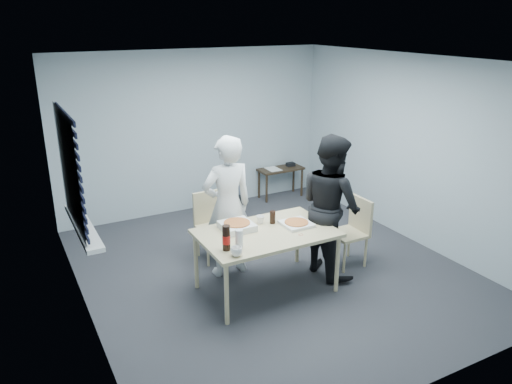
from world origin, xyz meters
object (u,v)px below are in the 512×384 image
person_white (227,207)px  side_table (281,173)px  chair_far (212,220)px  chair_right (354,227)px  person_black (331,206)px  dining_table (266,236)px  soda_bottle (226,238)px  backpack (230,181)px  mug_b (260,220)px  mug_a (236,252)px  stool (230,201)px

person_white → side_table: 2.93m
chair_far → chair_right: bearing=-34.8°
person_white → person_black: bearing=153.6°
person_white → side_table: bearing=-133.9°
side_table → dining_table: bearing=-123.8°
dining_table → soda_bottle: size_ratio=5.54×
chair_far → backpack: backpack is taller
mug_b → soda_bottle: bearing=-145.0°
mug_a → dining_table: bearing=34.2°
chair_far → stool: size_ratio=1.94×
person_white → backpack: bearing=-116.5°
side_table → mug_b: size_ratio=8.03×
person_white → mug_b: 0.45m
chair_far → chair_right: 1.85m
side_table → stool: (-1.29, -0.64, -0.10)m
mug_a → soda_bottle: soda_bottle is taller
person_white → dining_table: bearing=109.0°
dining_table → chair_far: 1.15m
mug_a → soda_bottle: size_ratio=0.44×
mug_b → soda_bottle: soda_bottle is taller
stool → mug_b: size_ratio=4.60×
dining_table → person_white: bearing=109.0°
side_table → backpack: 1.46m
soda_bottle → mug_a: bearing=-79.4°
side_table → mug_a: mug_a is taller
person_black → backpack: bearing=11.6°
person_white → backpack: person_white is taller
chair_far → person_black: person_black is taller
chair_far → mug_b: (0.26, -0.87, 0.28)m
person_black → mug_a: person_black is taller
side_table → mug_a: size_ratio=6.53×
backpack → soda_bottle: soda_bottle is taller
person_white → mug_a: size_ratio=14.39×
person_black → soda_bottle: size_ratio=6.40×
dining_table → soda_bottle: bearing=-160.5°
chair_right → stool: (-0.81, 1.99, -0.16)m
stool → mug_b: (-0.45, -1.80, 0.44)m
mug_b → stool: bearing=75.9°
chair_right → backpack: bearing=112.3°
chair_right → side_table: 2.67m
dining_table → mug_b: (0.06, 0.25, 0.11)m
person_white → mug_a: bearing=69.9°
chair_right → stool: bearing=112.2°
chair_far → backpack: 1.17m
chair_right → mug_a: 1.96m
chair_far → mug_a: 1.57m
side_table → person_black: bearing=-108.4°
dining_table → mug_a: mug_a is taller
side_table → soda_bottle: soda_bottle is taller
chair_right → backpack: backpack is taller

